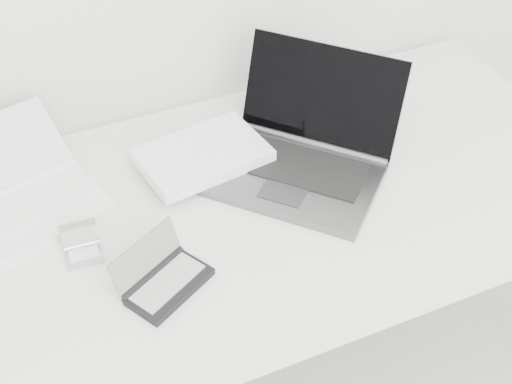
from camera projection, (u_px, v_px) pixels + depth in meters
name	position (u px, v px, depth m)	size (l,w,h in m)	color
desk	(261.00, 213.00, 1.60)	(1.60, 0.80, 0.73)	white
laptop_large	(266.00, 154.00, 1.62)	(0.60, 0.50, 0.24)	slate
netbook_open_white	(27.00, 195.00, 1.53)	(0.36, 0.40, 0.13)	white
pda_silver	(83.00, 249.00, 1.43)	(0.08, 0.08, 0.06)	#B3B3B8
palmtop_charcoal	(163.00, 279.00, 1.37)	(0.20, 0.18, 0.09)	black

